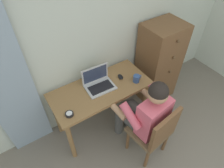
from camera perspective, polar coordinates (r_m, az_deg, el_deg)
The scene contains 10 objects.
wall_back at distance 2.37m, azimuth -4.02°, elevation 14.63°, with size 4.80×0.05×2.50m, color silver.
curtain_panel at distance 2.18m, azimuth -28.67°, elevation 0.76°, with size 0.49×0.03×2.22m, color #8EA3B7.
desk at distance 2.45m, azimuth -3.24°, elevation -3.13°, with size 1.22×0.56×0.74m.
dresser at distance 2.98m, azimuth 13.26°, elevation 5.87°, with size 0.54×0.47×1.24m.
chair at distance 2.34m, azimuth 12.14°, elevation -13.38°, with size 0.47×0.45×0.87m.
person_seated at distance 2.24m, azimuth 9.35°, elevation -8.00°, with size 0.58×0.61×1.19m.
laptop at distance 2.36m, azimuth -3.92°, elevation 0.37°, with size 0.35×0.27×0.24m.
computer_mouse at distance 2.49m, azimuth 2.45°, elevation 2.12°, with size 0.06×0.10×0.03m, color black.
desk_clock at distance 2.14m, azimuth -12.24°, elevation -8.50°, with size 0.09×0.09×0.03m.
coffee_mug at distance 2.43m, azimuth 7.11°, elevation 1.59°, with size 0.12×0.08×0.09m.
Camera 1 is at (-0.99, 0.40, 2.43)m, focal length 31.58 mm.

